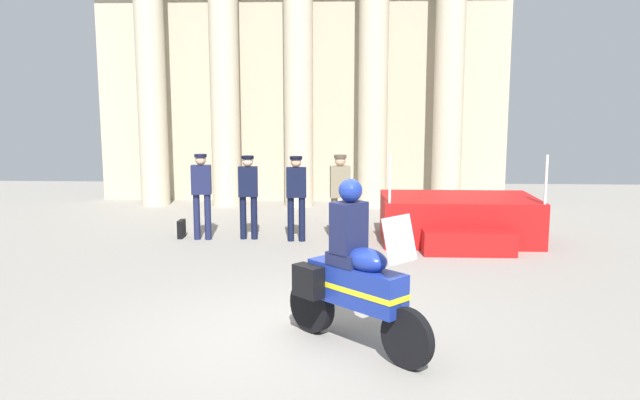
{
  "coord_description": "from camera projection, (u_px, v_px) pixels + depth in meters",
  "views": [
    {
      "loc": [
        0.6,
        -7.12,
        2.74
      ],
      "look_at": [
        0.16,
        2.41,
        1.24
      ],
      "focal_mm": 35.87,
      "sensor_mm": 36.0,
      "label": 1
    }
  ],
  "objects": [
    {
      "name": "ground_plane",
      "position": [
        296.0,
        337.0,
        7.48
      ],
      "size": [
        28.0,
        28.0,
        0.0
      ],
      "primitive_type": "plane",
      "color": "gray"
    },
    {
      "name": "colonnade_backdrop",
      "position": [
        300.0,
        56.0,
        16.58
      ],
      "size": [
        11.0,
        1.59,
        7.19
      ],
      "color": "#B6AB91",
      "rests_on": "ground_plane"
    },
    {
      "name": "reviewing_stand",
      "position": [
        459.0,
        220.0,
        12.46
      ],
      "size": [
        2.97,
        2.37,
        1.77
      ],
      "color": "#B71414",
      "rests_on": "ground_plane"
    },
    {
      "name": "officer_in_row_0",
      "position": [
        201.0,
        189.0,
        12.52
      ],
      "size": [
        0.4,
        0.27,
        1.69
      ],
      "rotation": [
        0.0,
        0.0,
        3.27
      ],
      "color": "#191E42",
      "rests_on": "ground_plane"
    },
    {
      "name": "officer_in_row_1",
      "position": [
        248.0,
        190.0,
        12.57
      ],
      "size": [
        0.4,
        0.27,
        1.66
      ],
      "rotation": [
        0.0,
        0.0,
        3.27
      ],
      "color": "black",
      "rests_on": "ground_plane"
    },
    {
      "name": "officer_in_row_2",
      "position": [
        296.0,
        191.0,
        12.37
      ],
      "size": [
        0.4,
        0.27,
        1.67
      ],
      "rotation": [
        0.0,
        0.0,
        3.27
      ],
      "color": "black",
      "rests_on": "ground_plane"
    },
    {
      "name": "officer_in_row_3",
      "position": [
        340.0,
        191.0,
        12.32
      ],
      "size": [
        0.4,
        0.27,
        1.7
      ],
      "rotation": [
        0.0,
        0.0,
        3.27
      ],
      "color": "#7A7056",
      "rests_on": "ground_plane"
    },
    {
      "name": "motorcycle_with_rider",
      "position": [
        352.0,
        278.0,
        7.05
      ],
      "size": [
        1.58,
        1.54,
        1.9
      ],
      "rotation": [
        0.0,
        0.0,
        -0.77
      ],
      "color": "black",
      "rests_on": "ground_plane"
    },
    {
      "name": "briefcase_on_ground",
      "position": [
        181.0,
        229.0,
        12.8
      ],
      "size": [
        0.1,
        0.32,
        0.36
      ],
      "primitive_type": "cube",
      "color": "black",
      "rests_on": "ground_plane"
    }
  ]
}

